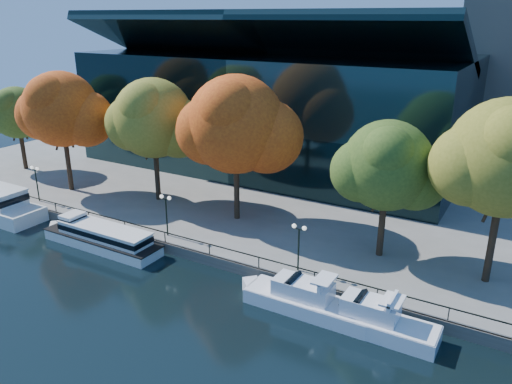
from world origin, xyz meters
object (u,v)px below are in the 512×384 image
Objects in this scene: tree_2 at (154,120)px; tree_5 at (509,161)px; tree_3 at (237,127)px; lamp_1 at (166,206)px; tree_4 at (389,168)px; tour_boat at (99,235)px; tree_1 at (62,111)px; cruiser_near at (303,298)px; cruiser_far at (370,318)px; lamp_2 at (299,237)px; lamp_0 at (36,176)px; tree_0 at (18,114)px.

tree_5 is at bearing -2.25° from tree_2.
lamp_1 is at bearing -117.71° from tree_3.
tour_boat is at bearing -158.35° from tree_4.
tree_2 is at bearing 99.30° from tour_boat.
tree_1 is 3.47× the size of lamp_1.
tour_boat is 17.95m from tree_1.
cruiser_far is at bearing -0.32° from cruiser_near.
cruiser_near is at bearing -25.20° from tree_2.
tree_3 is at bearing 148.66° from cruiser_far.
tree_2 reaches higher than cruiser_near.
cruiser_far is 15.15m from tree_5.
lamp_1 and lamp_2 have the same top height.
lamp_0 is (-34.56, 3.69, 3.02)m from cruiser_near.
tour_boat is 3.45× the size of lamp_2.
tree_1 reaches higher than tree_4.
tree_4 reaches higher than lamp_1.
tree_0 is at bearing 166.75° from cruiser_near.
lamp_2 is at bearing 121.13° from cruiser_near.
lamp_2 is (-7.30, 3.72, 2.99)m from cruiser_far.
tour_boat is 19.66m from lamp_2.
tree_5 is 16.42m from lamp_2.
tree_3 is 3.63× the size of lamp_0.
lamp_0 is (-11.45, -7.19, -6.13)m from tree_2.
tree_3 is 3.63× the size of lamp_1.
tree_3 reaches higher than tree_4.
tree_2 is 0.95× the size of tree_5.
lamp_2 is (-2.23, 3.69, 3.02)m from cruiser_near.
tree_2 is at bearing 134.91° from lamp_1.
tree_3 is 10.21m from lamp_1.
tree_5 reaches higher than cruiser_far.
cruiser_near is 0.97× the size of tree_0.
lamp_0 reaches higher than cruiser_far.
tour_boat is 1.45× the size of cruiser_far.
cruiser_near reaches higher than tour_boat.
tree_5 is (32.86, 9.35, 9.73)m from tour_boat.
tree_2 is (11.29, 2.70, -0.38)m from tree_1.
tree_3 reaches higher than lamp_1.
tree_4 is at bearing -1.45° from tree_0.
cruiser_far is 53.62m from tree_0.
tree_3 is 1.23× the size of tree_4.
tree_0 is at bearing 178.55° from tree_4.
lamp_2 is (32.18, -4.49, -6.51)m from tree_1.
tree_4 is (-2.22, 9.80, 7.98)m from cruiser_far.
tree_5 is at bearing -1.49° from tree_0.
cruiser_near is at bearing 179.68° from cruiser_far.
lamp_2 reaches higher than cruiser_far.
lamp_0 is (-39.63, 3.72, 2.99)m from cruiser_far.
lamp_1 is at bearing 180.00° from lamp_2.
cruiser_near is 2.66× the size of lamp_0.
lamp_2 is at bearing 0.00° from lamp_1.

